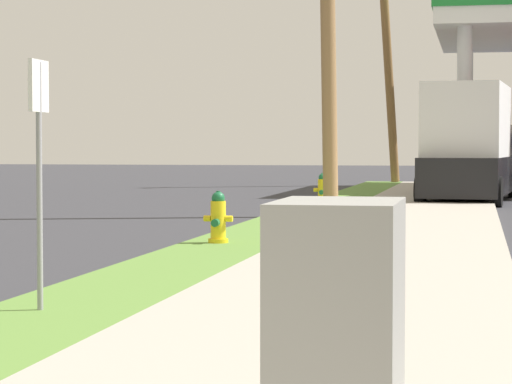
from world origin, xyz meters
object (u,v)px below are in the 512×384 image
Objects in this scene: utility_cabinet at (338,345)px; truck_black_at_forecourt at (470,146)px; truck_white_at_far_bay at (495,163)px; fire_hydrant_third at (322,191)px; utility_pole_background at (387,47)px; street_sign_post at (39,132)px; fire_hydrant_second at (218,220)px.

utility_cabinet is 25.56m from truck_black_at_forecourt.
truck_black_at_forecourt reaches higher than truck_white_at_far_bay.
fire_hydrant_third is 5.67m from truck_black_at_forecourt.
truck_black_at_forecourt is at bearing -74.54° from utility_pole_background.
fire_hydrant_third is 17.03m from street_sign_post.
truck_white_at_far_bay is (1.18, 33.76, 0.25)m from utility_cabinet.
truck_white_at_far_bay is (0.79, 8.21, -0.57)m from truck_black_at_forecourt.
truck_black_at_forecourt reaches higher than utility_cabinet.
fire_hydrant_third is at bearing 89.76° from street_sign_post.
street_sign_post reaches higher than fire_hydrant_second.
truck_white_at_far_bay is (4.23, 29.65, -0.72)m from street_sign_post.
truck_black_at_forecourt is at bearing 80.88° from street_sign_post.
utility_pole_background is 12.29m from truck_black_at_forecourt.
utility_cabinet is at bearing -85.75° from utility_pole_background.
utility_pole_background is 1.52× the size of truck_black_at_forecourt.
utility_cabinet is 0.18× the size of truck_black_at_forecourt.
fire_hydrant_second is 0.64× the size of utility_cabinet.
utility_cabinet is 0.55× the size of street_sign_post.
utility_cabinet is at bearing -74.07° from fire_hydrant_second.
utility_pole_background reaches higher than fire_hydrant_second.
truck_black_at_forecourt is (3.13, -11.30, -3.69)m from utility_pole_background.
fire_hydrant_second is 0.35× the size of street_sign_post.
utility_cabinet is 5.21m from street_sign_post.
utility_pole_background is 6.56m from truck_white_at_far_bay.
street_sign_post is 21.71m from truck_black_at_forecourt.
fire_hydrant_second is 26.57m from utility_pole_background.
truck_white_at_far_bay is at bearing 84.49° from truck_black_at_forecourt.
utility_cabinet reaches higher than fire_hydrant_third.
fire_hydrant_third is at bearing -127.18° from truck_black_at_forecourt.
utility_cabinet is (2.74, -36.84, -4.52)m from utility_pole_background.
fire_hydrant_second is 0.07× the size of utility_pole_background.
fire_hydrant_third is (0.07, 10.40, 0.00)m from fire_hydrant_second.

